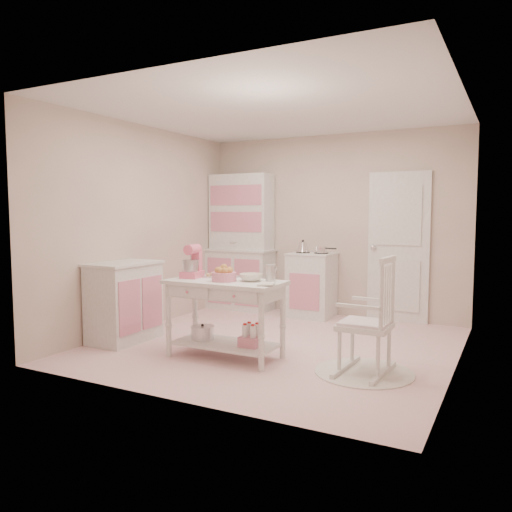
{
  "coord_description": "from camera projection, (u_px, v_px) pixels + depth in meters",
  "views": [
    {
      "loc": [
        2.37,
        -5.01,
        1.49
      ],
      "look_at": [
        -0.15,
        -0.19,
        1.02
      ],
      "focal_mm": 35.0,
      "sensor_mm": 36.0,
      "label": 1
    }
  ],
  "objects": [
    {
      "name": "mixing_bowl",
      "position": [
        251.0,
        277.0,
        5.03
      ],
      "size": [
        0.24,
        0.24,
        0.07
      ],
      "primitive_type": "imported",
      "color": "white",
      "rests_on": "work_table"
    },
    {
      "name": "base_cabinet",
      "position": [
        124.0,
        302.0,
        5.77
      ],
      "size": [
        0.54,
        0.84,
        0.92
      ],
      "primitive_type": "cube",
      "color": "white",
      "rests_on": "ground"
    },
    {
      "name": "rocking_chair",
      "position": [
        365.0,
        315.0,
        4.59
      ],
      "size": [
        0.52,
        0.75,
        1.1
      ],
      "primitive_type": "cube",
      "rotation": [
        0.0,
        0.0,
        -0.05
      ],
      "color": "white",
      "rests_on": "ground"
    },
    {
      "name": "metal_pitcher",
      "position": [
        271.0,
        273.0,
        5.01
      ],
      "size": [
        0.1,
        0.1,
        0.17
      ],
      "primitive_type": "cylinder",
      "color": "silver",
      "rests_on": "work_table"
    },
    {
      "name": "bread_basket",
      "position": [
        224.0,
        277.0,
        5.02
      ],
      "size": [
        0.25,
        0.25,
        0.09
      ],
      "primitive_type": "cylinder",
      "color": "pink",
      "rests_on": "work_table"
    },
    {
      "name": "cookie_tray",
      "position": [
        222.0,
        277.0,
        5.31
      ],
      "size": [
        0.34,
        0.24,
        0.02
      ],
      "primitive_type": "cube",
      "color": "silver",
      "rests_on": "work_table"
    },
    {
      "name": "recipe_book",
      "position": [
        259.0,
        284.0,
        4.76
      ],
      "size": [
        0.2,
        0.23,
        0.02
      ],
      "primitive_type": "imported",
      "rotation": [
        0.0,
        0.0,
        0.3
      ],
      "color": "white",
      "rests_on": "work_table"
    },
    {
      "name": "room_shell",
      "position": [
        276.0,
        198.0,
        5.5
      ],
      "size": [
        3.84,
        3.84,
        2.62
      ],
      "color": "pink",
      "rests_on": "ground"
    },
    {
      "name": "hutch",
      "position": [
        240.0,
        242.0,
        7.67
      ],
      "size": [
        1.06,
        0.5,
        2.08
      ],
      "primitive_type": "cube",
      "color": "white",
      "rests_on": "ground"
    },
    {
      "name": "door",
      "position": [
        398.0,
        247.0,
        6.77
      ],
      "size": [
        0.82,
        0.05,
        2.04
      ],
      "primitive_type": "cube",
      "color": "white",
      "rests_on": "ground"
    },
    {
      "name": "stove",
      "position": [
        312.0,
        285.0,
        7.12
      ],
      "size": [
        0.62,
        0.57,
        0.92
      ],
      "primitive_type": "cube",
      "color": "white",
      "rests_on": "ground"
    },
    {
      "name": "work_table",
      "position": [
        225.0,
        319.0,
        5.11
      ],
      "size": [
        1.2,
        0.6,
        0.8
      ],
      "primitive_type": "cube",
      "color": "white",
      "rests_on": "ground"
    },
    {
      "name": "lace_rug",
      "position": [
        364.0,
        372.0,
        4.64
      ],
      "size": [
        0.92,
        0.92,
        0.01
      ],
      "primitive_type": "cylinder",
      "color": "white",
      "rests_on": "ground"
    },
    {
      "name": "stand_mixer",
      "position": [
        192.0,
        262.0,
        5.28
      ],
      "size": [
        0.24,
        0.31,
        0.34
      ],
      "primitive_type": "cube",
      "rotation": [
        0.0,
        0.0,
        0.14
      ],
      "color": "#F36689",
      "rests_on": "work_table"
    }
  ]
}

